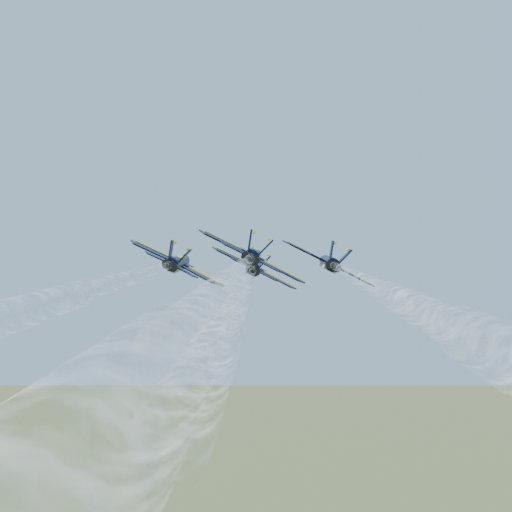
% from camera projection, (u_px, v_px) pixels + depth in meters
% --- Properties ---
extents(jet_lead, '(12.19, 17.86, 6.23)m').
position_uv_depth(jet_lead, '(254.00, 268.00, 115.26)').
color(jet_lead, black).
extents(jet_left, '(12.19, 17.86, 6.23)m').
position_uv_depth(jet_left, '(178.00, 263.00, 104.39)').
color(jet_left, black).
extents(jet_right, '(12.19, 17.86, 6.23)m').
position_uv_depth(jet_right, '(329.00, 263.00, 105.19)').
color(jet_right, black).
extents(jet_slot, '(12.19, 17.86, 6.23)m').
position_uv_depth(jet_slot, '(252.00, 256.00, 91.60)').
color(jet_slot, black).
extents(smoke_trail_lead, '(21.84, 88.07, 2.94)m').
position_uv_depth(smoke_trail_lead, '(257.00, 208.00, 49.34)').
color(smoke_trail_lead, white).
extents(smoke_trail_left, '(21.84, 88.07, 2.94)m').
position_uv_depth(smoke_trail_left, '(50.00, 178.00, 38.48)').
color(smoke_trail_left, white).
extents(smoke_trail_right, '(21.84, 88.07, 2.94)m').
position_uv_depth(smoke_trail_right, '(456.00, 181.00, 39.28)').
color(smoke_trail_right, white).
extents(smoke_trail_slot, '(21.84, 88.07, 2.94)m').
position_uv_depth(smoke_trail_slot, '(252.00, 112.00, 25.69)').
color(smoke_trail_slot, white).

